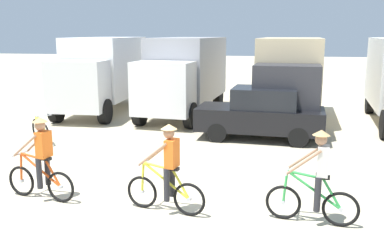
# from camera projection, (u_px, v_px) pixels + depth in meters

# --- Properties ---
(ground_plane) EXTENTS (120.00, 120.00, 0.00)m
(ground_plane) POSITION_uv_depth(u_px,v_px,m) (151.00, 206.00, 8.83)
(ground_plane) COLOR beige
(box_truck_avon_van) EXTENTS (2.64, 6.84, 3.35)m
(box_truck_avon_van) POSITION_uv_depth(u_px,v_px,m) (103.00, 70.00, 19.27)
(box_truck_avon_van) COLOR white
(box_truck_avon_van) RESTS_ON ground
(box_truck_grey_hauler) EXTENTS (2.89, 6.91, 3.35)m
(box_truck_grey_hauler) POSITION_uv_depth(u_px,v_px,m) (185.00, 72.00, 18.48)
(box_truck_grey_hauler) COLOR #9E9EA3
(box_truck_grey_hauler) RESTS_ON ground
(box_truck_tan_camper) EXTENTS (2.77, 6.88, 3.35)m
(box_truck_tan_camper) POSITION_uv_depth(u_px,v_px,m) (289.00, 75.00, 17.01)
(box_truck_tan_camper) COLOR #CCB78E
(box_truck_tan_camper) RESTS_ON ground
(sedan_parked) EXTENTS (4.30, 2.01, 1.76)m
(sedan_parked) POSITION_uv_depth(u_px,v_px,m) (261.00, 114.00, 14.26)
(sedan_parked) COLOR black
(sedan_parked) RESTS_ON ground
(cyclist_orange_shirt) EXTENTS (1.71, 0.55, 1.82)m
(cyclist_orange_shirt) POSITION_uv_depth(u_px,v_px,m) (41.00, 162.00, 9.03)
(cyclist_orange_shirt) COLOR black
(cyclist_orange_shirt) RESTS_ON ground
(cyclist_cowboy_hat) EXTENTS (1.71, 0.56, 1.82)m
(cyclist_cowboy_hat) POSITION_uv_depth(u_px,v_px,m) (167.00, 172.00, 8.37)
(cyclist_cowboy_hat) COLOR black
(cyclist_cowboy_hat) RESTS_ON ground
(cyclist_near_camera) EXTENTS (1.72, 0.52, 1.82)m
(cyclist_near_camera) POSITION_uv_depth(u_px,v_px,m) (316.00, 181.00, 7.87)
(cyclist_near_camera) COLOR black
(cyclist_near_camera) RESTS_ON ground
(bicycle_spare) EXTENTS (1.31, 1.22, 0.97)m
(bicycle_spare) POSITION_uv_depth(u_px,v_px,m) (40.00, 130.00, 14.02)
(bicycle_spare) COLOR black
(bicycle_spare) RESTS_ON ground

